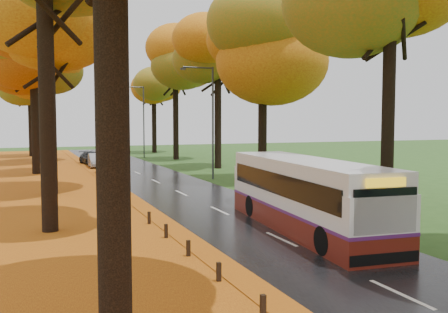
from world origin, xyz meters
TOP-DOWN VIEW (x-y plane):
  - road at (0.00, 25.00)m, footprint 6.50×90.00m
  - centre_line at (0.00, 25.00)m, footprint 0.12×90.00m
  - leaf_verge at (-9.00, 25.00)m, footprint 12.00×90.00m
  - leaf_drift at (-3.05, 25.00)m, footprint 0.90×90.00m
  - trees_left at (-7.18, 27.06)m, footprint 9.20×74.00m
  - trees_right at (7.19, 26.91)m, footprint 9.30×74.20m
  - streetlamp_mid at (3.95, 30.00)m, footprint 2.45×0.18m
  - streetlamp_far at (3.95, 52.00)m, footprint 2.45×0.18m
  - bus at (1.54, 12.97)m, footprint 3.25×10.43m
  - car_white at (-2.19, 35.72)m, footprint 1.85×4.40m
  - car_silver at (-2.35, 42.18)m, footprint 1.44×3.77m
  - car_dark at (-2.35, 45.79)m, footprint 2.21×4.23m

SIDE VIEW (x-z plane):
  - leaf_verge at x=-9.00m, z-range 0.00..0.02m
  - road at x=0.00m, z-range 0.00..0.04m
  - leaf_drift at x=-3.05m, z-range 0.04..0.05m
  - centre_line at x=0.00m, z-range 0.04..0.05m
  - car_dark at x=-2.35m, z-range 0.04..1.21m
  - car_silver at x=-2.35m, z-range 0.04..1.27m
  - car_white at x=-2.19m, z-range 0.04..1.53m
  - bus at x=1.54m, z-range 0.10..2.80m
  - streetlamp_mid at x=3.95m, z-range 0.71..8.71m
  - streetlamp_far at x=3.95m, z-range 0.71..8.71m
  - trees_left at x=-7.18m, z-range 2.59..16.48m
  - trees_right at x=7.19m, z-range 2.71..16.67m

